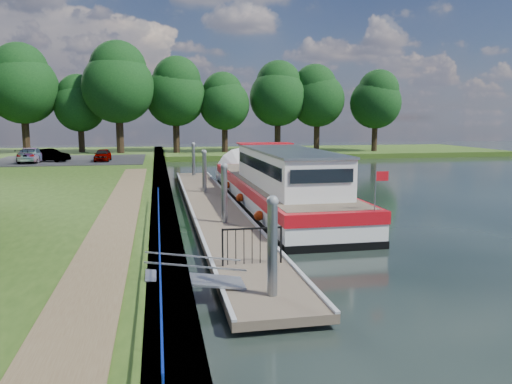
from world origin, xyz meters
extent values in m
plane|color=black|center=(0.00, 0.00, 0.00)|extent=(160.00, 160.00, 0.00)
cube|color=#473D2D|center=(-2.55, 15.00, 0.39)|extent=(1.10, 90.00, 0.78)
cube|color=#2A4513|center=(12.00, 52.00, 0.30)|extent=(60.00, 18.00, 0.60)
cube|color=brown|center=(-4.40, 8.00, 0.80)|extent=(1.60, 40.00, 0.05)
cube|color=black|center=(-11.00, 38.00, 0.81)|extent=(14.00, 12.00, 0.06)
cube|color=#0C2DBF|center=(-2.75, 3.00, 1.48)|extent=(0.04, 18.00, 0.04)
cube|color=#0C2DBF|center=(-2.75, 3.00, 1.12)|extent=(0.03, 18.00, 0.03)
cylinder|color=#0C2DBF|center=(-2.75, -4.00, 1.14)|extent=(0.04, 0.04, 0.72)
cylinder|color=#0C2DBF|center=(-2.75, -2.00, 1.14)|extent=(0.04, 0.04, 0.72)
cylinder|color=#0C2DBF|center=(-2.75, 0.00, 1.14)|extent=(0.04, 0.04, 0.72)
cylinder|color=#0C2DBF|center=(-2.75, 2.00, 1.14)|extent=(0.04, 0.04, 0.72)
cylinder|color=#0C2DBF|center=(-2.75, 4.00, 1.14)|extent=(0.04, 0.04, 0.72)
cylinder|color=#0C2DBF|center=(-2.75, 6.00, 1.14)|extent=(0.04, 0.04, 0.72)
cylinder|color=#0C2DBF|center=(-2.75, 8.00, 1.14)|extent=(0.04, 0.04, 0.72)
cylinder|color=#0C2DBF|center=(-2.75, 10.00, 1.14)|extent=(0.04, 0.04, 0.72)
cylinder|color=#0C2DBF|center=(-2.75, 12.00, 1.14)|extent=(0.04, 0.04, 0.72)
cube|color=brown|center=(0.00, 13.00, 0.28)|extent=(2.50, 30.00, 0.24)
cube|color=#9EA0A3|center=(0.00, 1.00, 0.05)|extent=(2.30, 5.00, 0.30)
cube|color=#9EA0A3|center=(0.00, 9.00, 0.05)|extent=(2.30, 5.00, 0.30)
cube|color=#9EA0A3|center=(0.00, 17.00, 0.05)|extent=(2.30, 5.00, 0.30)
cube|color=#9EA0A3|center=(0.00, 25.00, 0.05)|extent=(2.30, 5.00, 0.30)
cube|color=#9EA0A3|center=(1.19, 13.00, 0.43)|extent=(0.12, 30.00, 0.06)
cube|color=#9EA0A3|center=(-1.19, 13.00, 0.43)|extent=(0.12, 30.00, 0.06)
cylinder|color=gray|center=(0.00, -0.50, 1.10)|extent=(0.26, 0.26, 3.40)
sphere|color=gray|center=(0.00, -0.50, 2.80)|extent=(0.30, 0.30, 0.30)
cylinder|color=gray|center=(0.00, 8.50, 1.10)|extent=(0.26, 0.26, 3.40)
sphere|color=gray|center=(0.00, 8.50, 2.80)|extent=(0.30, 0.30, 0.30)
cylinder|color=gray|center=(0.00, 17.50, 1.10)|extent=(0.26, 0.26, 3.40)
sphere|color=gray|center=(0.00, 17.50, 2.80)|extent=(0.30, 0.30, 0.30)
cylinder|color=gray|center=(0.00, 26.50, 1.10)|extent=(0.26, 0.26, 3.40)
sphere|color=gray|center=(0.00, 26.50, 2.80)|extent=(0.30, 0.30, 0.30)
cube|color=#A5A8AD|center=(-1.85, 0.50, 0.60)|extent=(2.58, 1.00, 0.43)
cube|color=#A5A8AD|center=(-1.85, 0.02, 1.10)|extent=(2.58, 0.04, 0.41)
cube|color=#A5A8AD|center=(-1.85, 0.98, 1.10)|extent=(2.58, 0.04, 0.41)
cube|color=black|center=(-0.90, 2.20, 0.98)|extent=(0.05, 0.05, 1.15)
cube|color=black|center=(0.90, 2.20, 0.98)|extent=(0.05, 0.05, 1.15)
cube|color=black|center=(0.00, 2.20, 1.52)|extent=(1.85, 0.05, 0.05)
cube|color=black|center=(-0.75, 2.20, 0.98)|extent=(0.02, 0.02, 1.10)
cube|color=black|center=(-0.50, 2.20, 0.98)|extent=(0.02, 0.02, 1.10)
cube|color=black|center=(-0.25, 2.20, 0.98)|extent=(0.02, 0.02, 1.10)
cube|color=black|center=(0.00, 2.20, 0.98)|extent=(0.02, 0.02, 1.10)
cube|color=black|center=(0.25, 2.20, 0.98)|extent=(0.02, 0.02, 1.10)
cube|color=black|center=(0.50, 2.20, 0.98)|extent=(0.02, 0.02, 1.10)
cube|color=black|center=(0.75, 2.20, 0.98)|extent=(0.02, 0.02, 1.10)
cube|color=black|center=(3.60, 14.42, 0.02)|extent=(4.00, 20.00, 0.55)
cube|color=silver|center=(3.60, 14.42, 0.62)|extent=(3.96, 19.90, 0.65)
cube|color=#B50C15|center=(3.60, 14.42, 1.18)|extent=(4.04, 20.00, 0.48)
cube|color=brown|center=(3.60, 14.42, 1.42)|extent=(3.68, 19.20, 0.04)
cone|color=silver|center=(3.60, 24.82, 0.55)|extent=(4.00, 1.50, 4.00)
cube|color=silver|center=(3.60, 11.92, 2.30)|extent=(3.00, 11.00, 1.75)
cube|color=gray|center=(3.60, 11.92, 3.22)|extent=(3.10, 11.20, 0.10)
cube|color=black|center=(2.08, 11.92, 2.55)|extent=(0.04, 10.00, 0.55)
cube|color=black|center=(5.12, 11.92, 2.55)|extent=(0.04, 10.00, 0.55)
cube|color=black|center=(3.60, 17.47, 2.55)|extent=(2.60, 0.04, 0.55)
cube|color=black|center=(3.60, 6.37, 2.55)|extent=(2.60, 0.04, 0.55)
cube|color=#B50C15|center=(3.60, 17.12, 3.30)|extent=(3.20, 1.60, 0.06)
cylinder|color=gray|center=(5.10, 4.72, 2.15)|extent=(0.05, 0.05, 1.50)
cube|color=#B50C15|center=(5.35, 4.72, 2.70)|extent=(0.50, 0.02, 0.35)
sphere|color=red|center=(1.48, 8.42, 0.65)|extent=(0.44, 0.44, 0.44)
sphere|color=red|center=(1.48, 13.42, 0.65)|extent=(0.44, 0.44, 0.44)
sphere|color=red|center=(1.48, 18.42, 0.65)|extent=(0.44, 0.44, 0.44)
imported|color=#594C47|center=(2.40, 8.88, 2.30)|extent=(0.48, 0.67, 1.72)
cylinder|color=#332316|center=(-17.49, 49.36, 2.70)|extent=(0.83, 0.83, 4.21)
sphere|color=black|center=(-17.49, 49.36, 8.08)|extent=(7.95, 7.95, 7.95)
sphere|color=black|center=(-17.71, 49.47, 10.07)|extent=(6.31, 6.31, 6.31)
cylinder|color=#332316|center=(-11.50, 49.87, 2.15)|extent=(0.70, 0.70, 3.10)
sphere|color=black|center=(-11.50, 49.87, 6.11)|extent=(5.85, 5.85, 5.85)
sphere|color=black|center=(-11.67, 50.04, 7.57)|extent=(4.65, 4.65, 4.65)
cylinder|color=#332316|center=(-6.89, 47.36, 2.75)|extent=(0.84, 0.84, 4.29)
sphere|color=black|center=(-6.89, 47.36, 8.23)|extent=(8.10, 8.10, 8.10)
sphere|color=black|center=(-6.84, 47.51, 10.25)|extent=(6.44, 6.44, 6.44)
cylinder|color=#332316|center=(-0.41, 49.36, 2.52)|extent=(0.79, 0.79, 3.83)
sphere|color=black|center=(-0.41, 49.36, 7.42)|extent=(7.24, 7.24, 7.24)
sphere|color=black|center=(-0.22, 49.13, 9.23)|extent=(5.75, 5.75, 5.75)
cylinder|color=#332316|center=(5.49, 49.09, 2.23)|extent=(0.72, 0.72, 3.26)
sphere|color=black|center=(5.49, 49.09, 6.40)|extent=(6.16, 6.16, 6.16)
sphere|color=black|center=(5.30, 49.34, 7.93)|extent=(4.89, 4.89, 4.89)
cylinder|color=#332316|center=(12.25, 49.38, 2.49)|extent=(0.78, 0.78, 3.77)
sphere|color=black|center=(12.25, 49.38, 7.31)|extent=(7.13, 7.13, 7.13)
sphere|color=black|center=(12.38, 49.62, 9.09)|extent=(5.66, 5.66, 5.66)
cylinder|color=#332316|center=(17.42, 49.40, 2.42)|extent=(0.77, 0.77, 3.65)
sphere|color=black|center=(17.42, 49.40, 7.09)|extent=(6.89, 6.89, 6.89)
sphere|color=black|center=(17.07, 49.41, 8.81)|extent=(5.47, 5.47, 5.47)
cylinder|color=#332316|center=(24.52, 47.52, 2.30)|extent=(0.74, 0.74, 3.41)
sphere|color=black|center=(24.52, 47.52, 6.66)|extent=(6.43, 6.43, 6.43)
sphere|color=black|center=(24.75, 47.30, 8.26)|extent=(5.11, 5.11, 5.11)
imported|color=#999999|center=(-7.71, 35.86, 1.41)|extent=(1.42, 3.40, 1.15)
imported|color=#999999|center=(-12.39, 36.20, 1.42)|extent=(3.75, 2.56, 1.17)
imported|color=#999999|center=(-13.84, 35.78, 1.50)|extent=(2.00, 4.62, 1.33)
camera|label=1|loc=(-2.74, -12.23, 4.83)|focal=35.00mm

